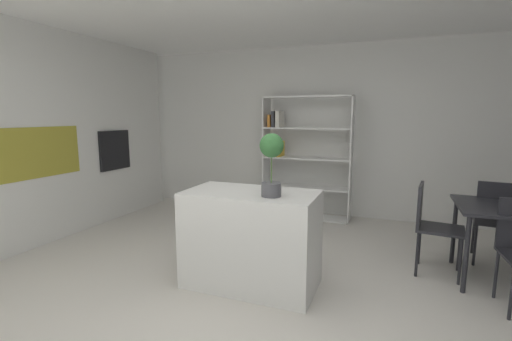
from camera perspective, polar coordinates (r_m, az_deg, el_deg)
ground_plane at (r=3.38m, az=0.90°, el=-19.86°), size 10.18×10.18×0.00m
back_partition at (r=5.88m, az=11.22°, el=6.15°), size 7.39×0.06×2.72m
cabinet_niche_splashback at (r=5.08m, az=-31.83°, el=2.44°), size 0.01×1.21×0.62m
built_in_oven at (r=5.93m, az=-21.80°, el=3.09°), size 0.06×0.60×0.61m
kitchen_island at (r=3.44m, az=-0.77°, el=-10.91°), size 1.24×0.68×0.92m
potted_plant_on_island at (r=3.07m, az=2.51°, el=1.98°), size 0.21×0.21×0.55m
open_bookshelf at (r=5.66m, az=7.13°, el=2.23°), size 1.39×0.36×1.92m
dining_chair_island_side at (r=4.09m, az=26.28°, el=-7.20°), size 0.49×0.46×0.93m
dining_chair_far at (r=4.61m, az=34.46°, el=-6.05°), size 0.50×0.51×0.94m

